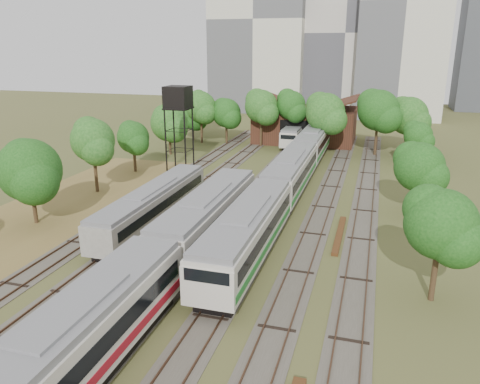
% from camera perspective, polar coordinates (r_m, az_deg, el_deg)
% --- Properties ---
extents(ground, '(240.00, 240.00, 0.00)m').
position_cam_1_polar(ground, '(26.94, -10.26, -17.75)').
color(ground, '#475123').
rests_on(ground, ground).
extents(tracks, '(24.60, 80.00, 0.19)m').
position_cam_1_polar(tracks, '(48.32, 2.23, -1.08)').
color(tracks, '#4C473D').
rests_on(tracks, ground).
extents(railcar_red_set, '(3.30, 34.57, 4.09)m').
position_cam_1_polar(railcar_red_set, '(30.39, -9.77, -8.65)').
color(railcar_red_set, black).
rests_on(railcar_red_set, ground).
extents(railcar_green_set, '(3.29, 52.08, 4.07)m').
position_cam_1_polar(railcar_green_set, '(50.63, 6.22, 2.19)').
color(railcar_green_set, black).
rests_on(railcar_green_set, ground).
extents(railcar_rear, '(2.71, 16.08, 3.34)m').
position_cam_1_polar(railcar_rear, '(77.61, 6.99, 7.22)').
color(railcar_rear, black).
rests_on(railcar_rear, ground).
extents(old_grey_coach, '(2.77, 18.00, 3.42)m').
position_cam_1_polar(old_grey_coach, '(42.20, -10.53, -1.55)').
color(old_grey_coach, black).
rests_on(old_grey_coach, ground).
extents(water_tower, '(3.06, 3.06, 10.61)m').
position_cam_1_polar(water_tower, '(59.60, -7.57, 11.09)').
color(water_tower, black).
rests_on(water_tower, ground).
extents(rail_pile_far, '(0.52, 8.33, 0.27)m').
position_cam_1_polar(rail_pile_far, '(40.48, 12.01, -5.10)').
color(rail_pile_far, '#573318').
rests_on(rail_pile_far, ground).
extents(maintenance_shed, '(16.45, 11.55, 7.58)m').
position_cam_1_polar(maintenance_shed, '(79.25, 7.99, 8.24)').
color(maintenance_shed, '#3B2015').
rests_on(maintenance_shed, ground).
extents(tree_band_left, '(8.25, 70.82, 8.06)m').
position_cam_1_polar(tree_band_left, '(55.54, -16.60, 5.73)').
color(tree_band_left, '#382616').
rests_on(tree_band_left, ground).
extents(tree_band_far, '(37.02, 10.15, 9.45)m').
position_cam_1_polar(tree_band_far, '(71.81, 8.55, 9.79)').
color(tree_band_far, '#382616').
rests_on(tree_band_far, ground).
extents(tree_band_right, '(5.21, 39.00, 7.32)m').
position_cam_1_polar(tree_band_right, '(44.26, 21.56, 2.28)').
color(tree_band_right, '#382616').
rests_on(tree_band_right, ground).
extents(tower_left, '(22.00, 16.00, 42.00)m').
position_cam_1_polar(tower_left, '(118.06, 2.63, 20.17)').
color(tower_left, beige).
rests_on(tower_left, ground).
extents(tower_centre, '(20.00, 18.00, 36.00)m').
position_cam_1_polar(tower_centre, '(119.76, 13.06, 18.29)').
color(tower_centre, beige).
rests_on(tower_centre, ground).
extents(tower_right, '(18.00, 16.00, 48.00)m').
position_cam_1_polar(tower_right, '(111.82, 19.54, 20.95)').
color(tower_right, beige).
rests_on(tower_right, ground).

